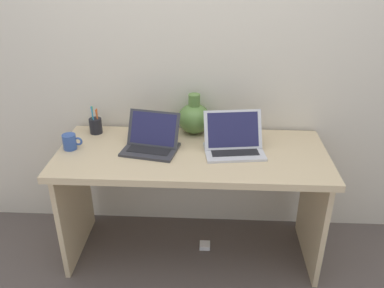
% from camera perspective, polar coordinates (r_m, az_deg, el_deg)
% --- Properties ---
extents(ground_plane, '(6.00, 6.00, 0.00)m').
position_cam_1_polar(ground_plane, '(2.73, 0.00, -15.17)').
color(ground_plane, '#564C47').
extents(back_wall, '(4.40, 0.04, 2.40)m').
position_cam_1_polar(back_wall, '(2.48, 0.45, 12.17)').
color(back_wall, beige).
rests_on(back_wall, ground).
extents(desk, '(1.58, 0.66, 0.75)m').
position_cam_1_polar(desk, '(2.38, 0.00, -4.46)').
color(desk, '#D1B78C').
rests_on(desk, ground).
extents(laptop_left, '(0.35, 0.29, 0.21)m').
position_cam_1_polar(laptop_left, '(2.32, -5.85, 0.57)').
color(laptop_left, '#333338').
rests_on(laptop_left, desk).
extents(laptop_right, '(0.37, 0.28, 0.22)m').
position_cam_1_polar(laptop_right, '(2.30, 6.03, 0.39)').
color(laptop_right, silver).
rests_on(laptop_right, desk).
extents(green_vase, '(0.21, 0.21, 0.26)m').
position_cam_1_polar(green_vase, '(2.50, 0.32, 3.83)').
color(green_vase, '#5B843D').
rests_on(green_vase, desk).
extents(coffee_mug, '(0.12, 0.08, 0.09)m').
position_cam_1_polar(coffee_mug, '(2.42, -17.25, 0.30)').
color(coffee_mug, '#335199').
rests_on(coffee_mug, desk).
extents(pen_cup, '(0.08, 0.08, 0.19)m').
position_cam_1_polar(pen_cup, '(2.58, -13.76, 2.63)').
color(pen_cup, black).
rests_on(pen_cup, desk).
extents(power_brick, '(0.07, 0.07, 0.03)m').
position_cam_1_polar(power_brick, '(2.75, 1.87, -14.47)').
color(power_brick, white).
rests_on(power_brick, ground).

